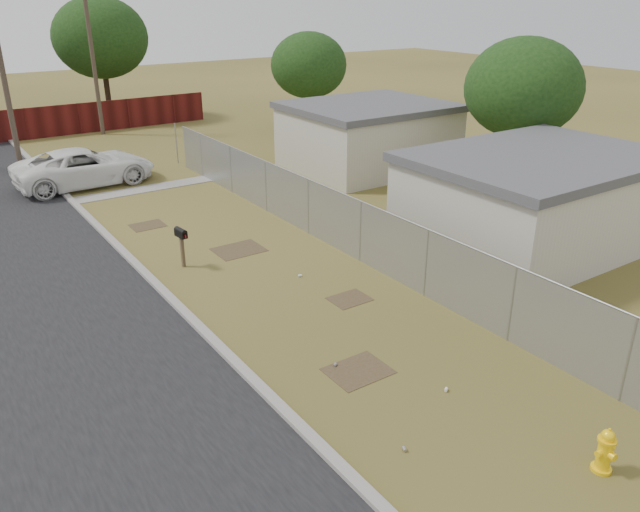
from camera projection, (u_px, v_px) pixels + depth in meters
ground at (277, 284)px, 18.45m from camera, size 120.00×120.00×0.00m
chainlink_fence at (342, 228)px, 20.53m from camera, size 0.10×27.06×2.02m
houses at (442, 163)px, 25.24m from camera, size 9.30×17.24×3.10m
horizon_trees at (74, 56)px, 34.98m from camera, size 33.32×31.94×7.78m
fire_hydrant at (605, 451)px, 11.12m from camera, size 0.42×0.43×0.92m
mailbox at (181, 236)px, 19.23m from camera, size 0.25×0.56×1.29m
pickup_truck at (85, 167)px, 27.53m from camera, size 6.08×2.99×1.66m
scattered_litter at (363, 359)px, 14.63m from camera, size 2.67×7.79×0.07m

